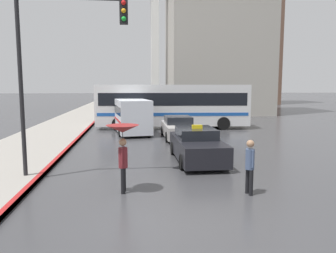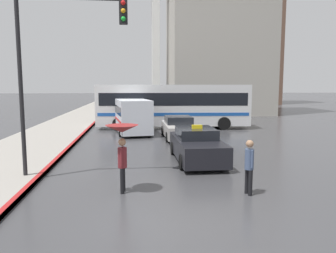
{
  "view_description": "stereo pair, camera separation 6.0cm",
  "coord_description": "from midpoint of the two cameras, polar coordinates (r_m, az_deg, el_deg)",
  "views": [
    {
      "loc": [
        -1.17,
        -7.16,
        3.23
      ],
      "look_at": [
        0.49,
        7.56,
        1.4
      ],
      "focal_mm": 35.0,
      "sensor_mm": 36.0,
      "label": 1
    },
    {
      "loc": [
        -1.11,
        -7.17,
        3.23
      ],
      "look_at": [
        0.49,
        7.56,
        1.4
      ],
      "focal_mm": 35.0,
      "sensor_mm": 36.0,
      "label": 2
    }
  ],
  "objects": [
    {
      "name": "ground_plane",
      "position": [
        7.94,
        2.5,
        -16.95
      ],
      "size": [
        300.0,
        300.0,
        0.0
      ],
      "primitive_type": "plane",
      "color": "#38383A"
    },
    {
      "name": "taxi",
      "position": [
        14.27,
        4.9,
        -3.32
      ],
      "size": [
        1.91,
        4.61,
        1.58
      ],
      "rotation": [
        0.0,
        0.0,
        3.14
      ],
      "color": "black",
      "rests_on": "ground_plane"
    },
    {
      "name": "sedan_red",
      "position": [
        20.43,
        1.74,
        -0.26
      ],
      "size": [
        1.91,
        4.54,
        1.35
      ],
      "rotation": [
        0.0,
        0.0,
        3.14
      ],
      "color": "#B7B2AD",
      "rests_on": "ground_plane"
    },
    {
      "name": "ambulance_van",
      "position": [
        22.86,
        -6.5,
        2.14
      ],
      "size": [
        2.73,
        5.8,
        2.33
      ],
      "rotation": [
        0.0,
        0.0,
        3.28
      ],
      "color": "silver",
      "rests_on": "ground_plane"
    },
    {
      "name": "city_bus",
      "position": [
        25.24,
        0.7,
        3.92
      ],
      "size": [
        11.67,
        3.33,
        3.34
      ],
      "rotation": [
        0.0,
        0.0,
        1.5
      ],
      "color": "silver",
      "rests_on": "ground_plane"
    },
    {
      "name": "pedestrian_with_umbrella",
      "position": [
        9.9,
        -8.07,
        -2.12
      ],
      "size": [
        0.99,
        0.99,
        2.08
      ],
      "rotation": [
        0.0,
        0.0,
        1.43
      ],
      "color": "black",
      "rests_on": "ground_plane"
    },
    {
      "name": "pedestrian_man",
      "position": [
        10.07,
        13.89,
        -6.23
      ],
      "size": [
        0.3,
        0.42,
        1.65
      ],
      "rotation": [
        0.0,
        0.0,
        -1.42
      ],
      "color": "black",
      "rests_on": "ground_plane"
    },
    {
      "name": "traffic_light",
      "position": [
        11.81,
        -18.28,
        12.52
      ],
      "size": [
        3.67,
        0.38,
        6.42
      ],
      "color": "black",
      "rests_on": "ground_plane"
    },
    {
      "name": "building_tower_far",
      "position": [
        64.54,
        13.33,
        19.46
      ],
      "size": [
        10.65,
        9.1,
        34.63
      ],
      "color": "brown",
      "rests_on": "ground_plane"
    },
    {
      "name": "monument_cross",
      "position": [
        40.06,
        -2.36,
        18.12
      ],
      "size": [
        8.48,
        0.9,
        19.27
      ],
      "color": "white",
      "rests_on": "ground_plane"
    }
  ]
}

